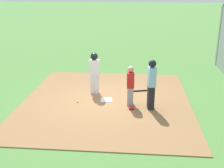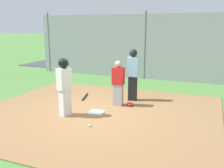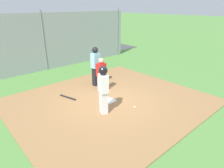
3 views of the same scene
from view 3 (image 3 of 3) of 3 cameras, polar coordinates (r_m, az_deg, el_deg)
The scene contains 12 objects.
ground_plane at distance 7.92m, azimuth -0.78°, elevation -5.04°, with size 140.00×140.00×0.00m, color #51843D.
dirt_infield at distance 7.91m, azimuth -0.78°, elevation -4.94°, with size 7.20×6.40×0.03m, color olive.
home_plate at distance 7.90m, azimuth -0.78°, elevation -4.78°, with size 0.44×0.44×0.02m, color white.
catcher at distance 8.47m, azimuth -3.11°, elevation 2.67°, with size 0.39×0.28×1.50m.
umpire at distance 9.13m, azimuth -4.77°, elevation 5.34°, with size 0.41×0.31×1.82m.
runner at distance 6.66m, azimuth -2.51°, elevation -0.82°, with size 0.37×0.44×1.71m.
baseball_bat at distance 8.32m, azimuth -12.62°, elevation -3.76°, with size 0.06×0.06×0.84m, color black.
catcher_mask at distance 9.00m, azimuth -1.29°, elevation -0.96°, with size 0.24×0.20×0.12m, color red.
baseball at distance 7.40m, azimuth 6.56°, elevation -6.64°, with size 0.07×0.07×0.07m, color white.
backstop_fence at distance 12.04m, azimuth -18.95°, elevation 11.26°, with size 12.00×0.10×3.35m.
parking_lot at distance 15.62m, azimuth -23.54°, elevation 6.86°, with size 18.00×5.20×0.04m, color #424247.
parked_car_white at distance 18.12m, azimuth -5.55°, elevation 12.34°, with size 4.33×2.17×1.28m.
Camera 3 is at (4.62, 5.34, 3.58)m, focal length 31.68 mm.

